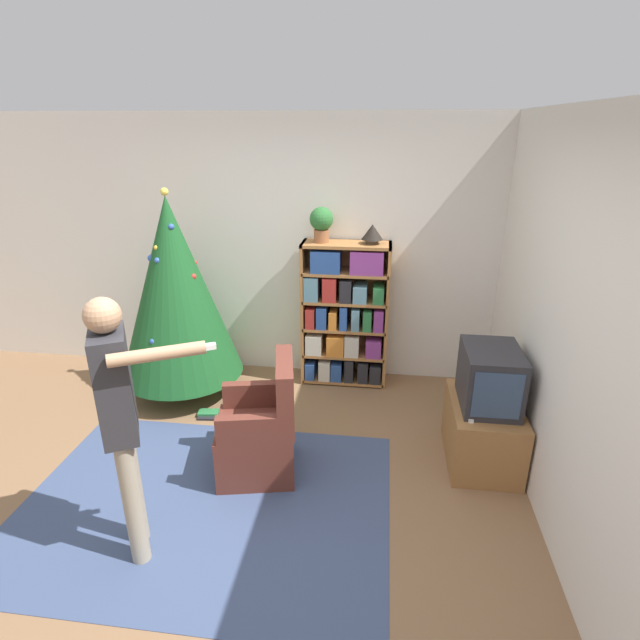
% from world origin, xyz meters
% --- Properties ---
extents(ground_plane, '(14.00, 14.00, 0.00)m').
position_xyz_m(ground_plane, '(0.00, 0.00, 0.00)').
color(ground_plane, '#846042').
extents(wall_back, '(8.00, 0.10, 2.60)m').
position_xyz_m(wall_back, '(0.00, 2.22, 1.30)').
color(wall_back, silver).
rests_on(wall_back, ground_plane).
extents(wall_right, '(0.10, 8.00, 2.60)m').
position_xyz_m(wall_right, '(1.96, 0.00, 1.30)').
color(wall_right, silver).
rests_on(wall_right, ground_plane).
extents(area_rug, '(2.55, 1.89, 0.01)m').
position_xyz_m(area_rug, '(-0.35, 0.02, 0.00)').
color(area_rug, '#3D4C70').
rests_on(area_rug, ground_plane).
extents(bookshelf, '(0.85, 0.33, 1.44)m').
position_xyz_m(bookshelf, '(0.45, 1.97, 0.71)').
color(bookshelf, '#A8703D').
rests_on(bookshelf, ground_plane).
extents(tv_stand, '(0.52, 0.76, 0.50)m').
position_xyz_m(tv_stand, '(1.63, 0.80, 0.25)').
color(tv_stand, '#996638').
rests_on(tv_stand, ground_plane).
extents(television, '(0.41, 0.55, 0.45)m').
position_xyz_m(television, '(1.63, 0.80, 0.72)').
color(television, '#28282D').
rests_on(television, tv_stand).
extents(game_remote, '(0.04, 0.12, 0.02)m').
position_xyz_m(game_remote, '(1.48, 0.57, 0.51)').
color(game_remote, white).
rests_on(game_remote, tv_stand).
extents(christmas_tree, '(1.15, 1.15, 1.98)m').
position_xyz_m(christmas_tree, '(-1.08, 1.54, 1.06)').
color(christmas_tree, '#4C3323').
rests_on(christmas_tree, ground_plane).
extents(armchair, '(0.67, 0.66, 0.92)m').
position_xyz_m(armchair, '(-0.04, 0.45, 0.32)').
color(armchair, brown).
rests_on(armchair, ground_plane).
extents(standing_person, '(0.73, 0.42, 1.66)m').
position_xyz_m(standing_person, '(-0.61, -0.39, 0.98)').
color(standing_person, '#9E937F').
rests_on(standing_person, ground_plane).
extents(potted_plant, '(0.22, 0.22, 0.33)m').
position_xyz_m(potted_plant, '(0.22, 1.98, 1.63)').
color(potted_plant, '#935B38').
rests_on(potted_plant, bookshelf).
extents(table_lamp, '(0.20, 0.20, 0.18)m').
position_xyz_m(table_lamp, '(0.69, 1.98, 1.54)').
color(table_lamp, '#473828').
rests_on(table_lamp, bookshelf).
extents(book_pile_near_tree, '(0.20, 0.17, 0.04)m').
position_xyz_m(book_pile_near_tree, '(-0.71, 1.13, 0.02)').
color(book_pile_near_tree, '#232328').
rests_on(book_pile_near_tree, ground_plane).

